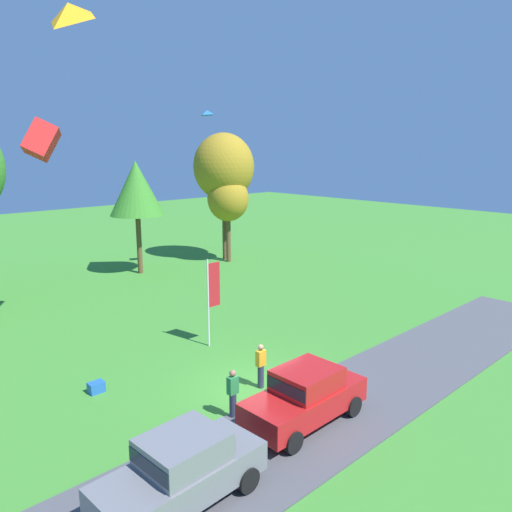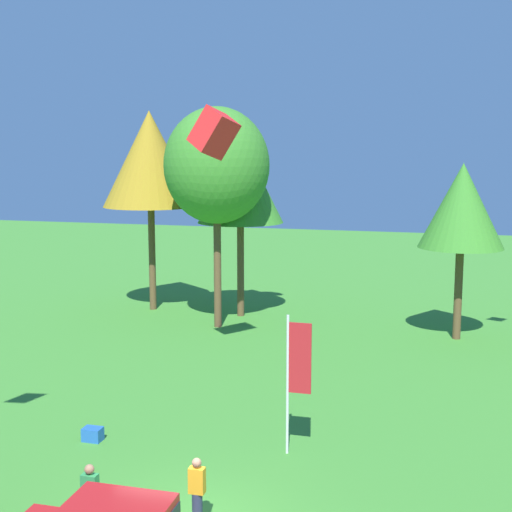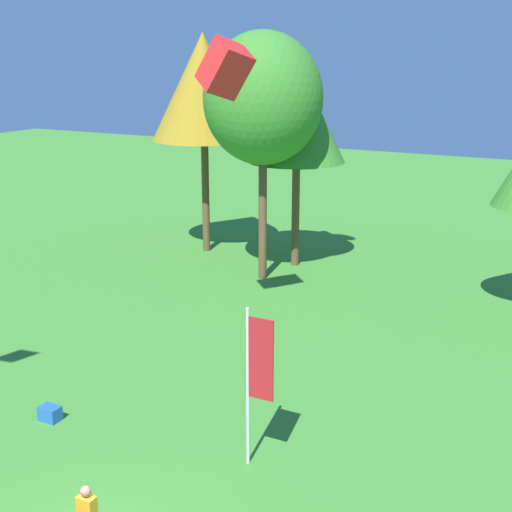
{
  "view_description": "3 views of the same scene",
  "coord_description": "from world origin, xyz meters",
  "px_view_note": "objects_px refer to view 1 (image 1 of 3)",
  "views": [
    {
      "loc": [
        -11.7,
        -12.48,
        8.83
      ],
      "look_at": [
        2.81,
        3.0,
        4.21
      ],
      "focal_mm": 35.0,
      "sensor_mm": 36.0,
      "label": 1
    },
    {
      "loc": [
        5.52,
        -14.22,
        8.61
      ],
      "look_at": [
        0.34,
        4.78,
        5.61
      ],
      "focal_mm": 50.0,
      "sensor_mm": 36.0,
      "label": 2
    },
    {
      "loc": [
        8.64,
        -8.9,
        9.68
      ],
      "look_at": [
        0.55,
        6.42,
        4.68
      ],
      "focal_mm": 50.0,
      "sensor_mm": 36.0,
      "label": 3
    }
  ],
  "objects_px": {
    "person_beside_suv": "(261,366)",
    "kite_diamond_high_left": "(207,113)",
    "flag_banner": "(212,291)",
    "kite_diamond_near_flag": "(68,11)",
    "tree_far_left": "(136,189)",
    "kite_box_over_trees": "(41,140)",
    "car_sedan_near_entrance": "(305,394)",
    "person_on_lawn": "(233,394)",
    "cooler_box": "(96,387)",
    "car_sedan_by_flagpole": "(181,469)",
    "tree_lone_near": "(228,199)",
    "tree_far_right": "(224,167)"
  },
  "relations": [
    {
      "from": "person_beside_suv",
      "to": "kite_diamond_high_left",
      "type": "bearing_deg",
      "value": 58.18
    },
    {
      "from": "flag_banner",
      "to": "kite_diamond_high_left",
      "type": "distance_m",
      "value": 15.68
    },
    {
      "from": "kite_diamond_high_left",
      "to": "kite_diamond_near_flag",
      "type": "height_order",
      "value": "kite_diamond_near_flag"
    },
    {
      "from": "tree_far_left",
      "to": "kite_box_over_trees",
      "type": "relative_size",
      "value": 5.29
    },
    {
      "from": "car_sedan_near_entrance",
      "to": "kite_diamond_high_left",
      "type": "xyz_separation_m",
      "value": [
        9.98,
        17.77,
        10.06
      ]
    },
    {
      "from": "tree_far_left",
      "to": "kite_box_over_trees",
      "type": "bearing_deg",
      "value": -139.97
    },
    {
      "from": "car_sedan_near_entrance",
      "to": "person_on_lawn",
      "type": "relative_size",
      "value": 2.59
    },
    {
      "from": "cooler_box",
      "to": "person_on_lawn",
      "type": "bearing_deg",
      "value": -62.21
    },
    {
      "from": "car_sedan_near_entrance",
      "to": "person_on_lawn",
      "type": "bearing_deg",
      "value": 128.36
    },
    {
      "from": "cooler_box",
      "to": "kite_box_over_trees",
      "type": "distance_m",
      "value": 11.55
    },
    {
      "from": "car_sedan_by_flagpole",
      "to": "person_on_lawn",
      "type": "xyz_separation_m",
      "value": [
        3.64,
        2.3,
        -0.16
      ]
    },
    {
      "from": "tree_far_left",
      "to": "tree_lone_near",
      "type": "xyz_separation_m",
      "value": [
        7.02,
        -1.51,
        -1.1
      ]
    },
    {
      "from": "person_beside_suv",
      "to": "tree_lone_near",
      "type": "relative_size",
      "value": 0.25
    },
    {
      "from": "kite_diamond_high_left",
      "to": "kite_box_over_trees",
      "type": "xyz_separation_m",
      "value": [
        -12.52,
        -3.96,
        -1.95
      ]
    },
    {
      "from": "tree_far_right",
      "to": "flag_banner",
      "type": "distance_m",
      "value": 18.42
    },
    {
      "from": "tree_lone_near",
      "to": "kite_box_over_trees",
      "type": "distance_m",
      "value": 17.65
    },
    {
      "from": "tree_far_right",
      "to": "kite_box_over_trees",
      "type": "xyz_separation_m",
      "value": [
        -16.3,
        -6.86,
        1.81
      ]
    },
    {
      "from": "car_sedan_near_entrance",
      "to": "person_beside_suv",
      "type": "distance_m",
      "value": 2.89
    },
    {
      "from": "person_beside_suv",
      "to": "tree_far_left",
      "type": "xyz_separation_m",
      "value": [
        5.78,
        18.58,
        5.16
      ]
    },
    {
      "from": "car_sedan_by_flagpole",
      "to": "kite_diamond_high_left",
      "type": "distance_m",
      "value": 25.7
    },
    {
      "from": "cooler_box",
      "to": "kite_box_over_trees",
      "type": "relative_size",
      "value": 0.37
    },
    {
      "from": "tree_lone_near",
      "to": "kite_diamond_high_left",
      "type": "relative_size",
      "value": 8.21
    },
    {
      "from": "car_sedan_by_flagpole",
      "to": "car_sedan_near_entrance",
      "type": "distance_m",
      "value": 5.14
    },
    {
      "from": "car_sedan_near_entrance",
      "to": "cooler_box",
      "type": "relative_size",
      "value": 7.9
    },
    {
      "from": "car_sedan_near_entrance",
      "to": "kite_box_over_trees",
      "type": "distance_m",
      "value": 16.22
    },
    {
      "from": "car_sedan_near_entrance",
      "to": "tree_far_right",
      "type": "bearing_deg",
      "value": 56.34
    },
    {
      "from": "person_on_lawn",
      "to": "tree_lone_near",
      "type": "relative_size",
      "value": 0.25
    },
    {
      "from": "flag_banner",
      "to": "cooler_box",
      "type": "height_order",
      "value": "flag_banner"
    },
    {
      "from": "car_sedan_near_entrance",
      "to": "kite_diamond_high_left",
      "type": "height_order",
      "value": "kite_diamond_high_left"
    },
    {
      "from": "car_sedan_by_flagpole",
      "to": "tree_far_left",
      "type": "distance_m",
      "value": 25.2
    },
    {
      "from": "tree_far_left",
      "to": "cooler_box",
      "type": "distance_m",
      "value": 18.98
    },
    {
      "from": "person_on_lawn",
      "to": "kite_diamond_high_left",
      "type": "distance_m",
      "value": 22.1
    },
    {
      "from": "kite_diamond_high_left",
      "to": "kite_box_over_trees",
      "type": "relative_size",
      "value": 0.54
    },
    {
      "from": "tree_far_right",
      "to": "cooler_box",
      "type": "xyz_separation_m",
      "value": [
        -17.77,
        -14.0,
        -7.14
      ]
    },
    {
      "from": "kite_diamond_near_flag",
      "to": "tree_far_left",
      "type": "bearing_deg",
      "value": 57.51
    },
    {
      "from": "person_on_lawn",
      "to": "cooler_box",
      "type": "relative_size",
      "value": 3.05
    },
    {
      "from": "person_beside_suv",
      "to": "car_sedan_near_entrance",
      "type": "bearing_deg",
      "value": -103.84
    },
    {
      "from": "car_sedan_by_flagpole",
      "to": "kite_diamond_high_left",
      "type": "xyz_separation_m",
      "value": [
        15.1,
        18.2,
        10.06
      ]
    },
    {
      "from": "tree_lone_near",
      "to": "person_on_lawn",
      "type": "bearing_deg",
      "value": -129.75
    },
    {
      "from": "cooler_box",
      "to": "kite_diamond_near_flag",
      "type": "relative_size",
      "value": 0.54
    },
    {
      "from": "kite_diamond_near_flag",
      "to": "flag_banner",
      "type": "bearing_deg",
      "value": 36.94
    },
    {
      "from": "person_on_lawn",
      "to": "tree_far_right",
      "type": "relative_size",
      "value": 0.17
    },
    {
      "from": "cooler_box",
      "to": "kite_box_over_trees",
      "type": "bearing_deg",
      "value": 78.42
    },
    {
      "from": "tree_far_right",
      "to": "flag_banner",
      "type": "bearing_deg",
      "value": -131.44
    },
    {
      "from": "person_beside_suv",
      "to": "tree_far_left",
      "type": "height_order",
      "value": "tree_far_left"
    },
    {
      "from": "car_sedan_near_entrance",
      "to": "kite_box_over_trees",
      "type": "xyz_separation_m",
      "value": [
        -2.54,
        13.81,
        8.11
      ]
    },
    {
      "from": "car_sedan_by_flagpole",
      "to": "tree_far_left",
      "type": "xyz_separation_m",
      "value": [
        11.6,
        21.81,
        4.99
      ]
    },
    {
      "from": "person_on_lawn",
      "to": "kite_diamond_high_left",
      "type": "bearing_deg",
      "value": 54.22
    },
    {
      "from": "cooler_box",
      "to": "tree_lone_near",
      "type": "bearing_deg",
      "value": 37.06
    },
    {
      "from": "car_sedan_by_flagpole",
      "to": "flag_banner",
      "type": "xyz_separation_m",
      "value": [
        7.12,
        7.76,
        1.51
      ]
    }
  ]
}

